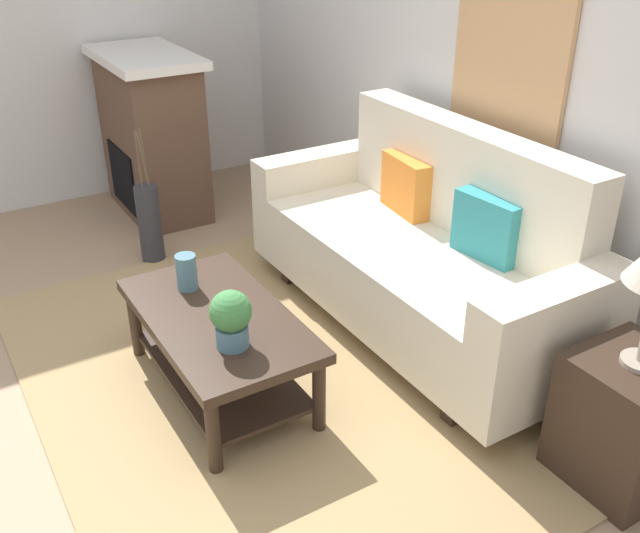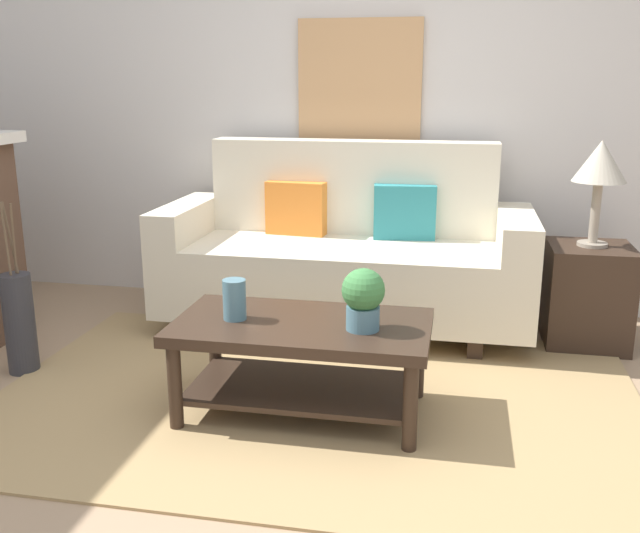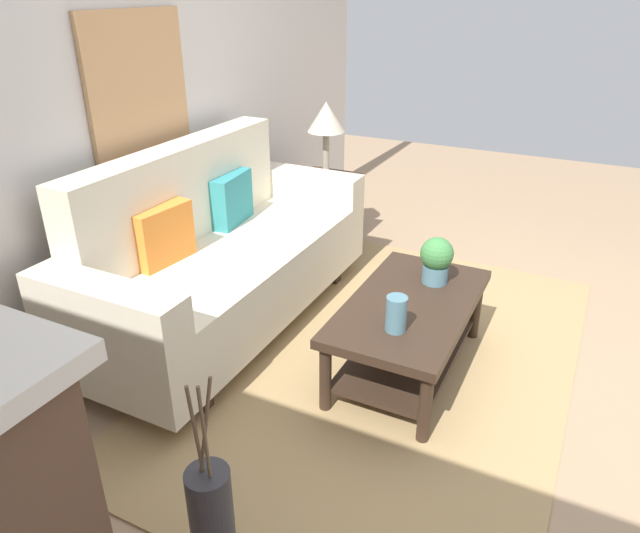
{
  "view_description": "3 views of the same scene",
  "coord_description": "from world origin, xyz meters",
  "px_view_note": "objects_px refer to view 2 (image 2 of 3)",
  "views": [
    {
      "loc": [
        2.58,
        -0.67,
        2.15
      ],
      "look_at": [
        -0.01,
        0.9,
        0.54
      ],
      "focal_mm": 40.02,
      "sensor_mm": 36.0,
      "label": 1
    },
    {
      "loc": [
        0.61,
        -2.46,
        1.45
      ],
      "look_at": [
        -0.06,
        0.93,
        0.52
      ],
      "focal_mm": 39.95,
      "sensor_mm": 36.0,
      "label": 2
    },
    {
      "loc": [
        -2.59,
        -0.39,
        1.92
      ],
      "look_at": [
        -0.09,
        0.86,
        0.55
      ],
      "focal_mm": 32.75,
      "sensor_mm": 36.0,
      "label": 3
    }
  ],
  "objects_px": {
    "throw_pillow_orange": "(296,208)",
    "potted_plant_tabletop": "(363,297)",
    "table_lamp": "(600,166)",
    "framed_painting": "(359,82)",
    "throw_pillow_teal": "(404,212)",
    "side_table": "(587,295)",
    "couch": "(346,256)",
    "tabletop_vase": "(234,300)",
    "coffee_table": "(302,347)",
    "floor_vase": "(20,324)"
  },
  "relations": [
    {
      "from": "side_table",
      "to": "throw_pillow_orange",
      "type": "bearing_deg",
      "value": 174.48
    },
    {
      "from": "throw_pillow_teal",
      "to": "potted_plant_tabletop",
      "type": "bearing_deg",
      "value": -92.37
    },
    {
      "from": "table_lamp",
      "to": "framed_painting",
      "type": "height_order",
      "value": "framed_painting"
    },
    {
      "from": "couch",
      "to": "side_table",
      "type": "relative_size",
      "value": 3.78
    },
    {
      "from": "throw_pillow_orange",
      "to": "potted_plant_tabletop",
      "type": "xyz_separation_m",
      "value": [
        0.6,
        -1.36,
        -0.11
      ]
    },
    {
      "from": "table_lamp",
      "to": "tabletop_vase",
      "type": "bearing_deg",
      "value": -144.6
    },
    {
      "from": "throw_pillow_orange",
      "to": "coffee_table",
      "type": "bearing_deg",
      "value": -76.03
    },
    {
      "from": "couch",
      "to": "table_lamp",
      "type": "relative_size",
      "value": 3.72
    },
    {
      "from": "couch",
      "to": "coffee_table",
      "type": "xyz_separation_m",
      "value": [
        0.0,
        -1.19,
        -0.12
      ]
    },
    {
      "from": "couch",
      "to": "potted_plant_tabletop",
      "type": "bearing_deg",
      "value": -77.65
    },
    {
      "from": "coffee_table",
      "to": "tabletop_vase",
      "type": "height_order",
      "value": "tabletop_vase"
    },
    {
      "from": "framed_painting",
      "to": "potted_plant_tabletop",
      "type": "bearing_deg",
      "value": -80.98
    },
    {
      "from": "throw_pillow_orange",
      "to": "throw_pillow_teal",
      "type": "distance_m",
      "value": 0.65
    },
    {
      "from": "throw_pillow_orange",
      "to": "potted_plant_tabletop",
      "type": "height_order",
      "value": "throw_pillow_orange"
    },
    {
      "from": "coffee_table",
      "to": "side_table",
      "type": "height_order",
      "value": "side_table"
    },
    {
      "from": "couch",
      "to": "throw_pillow_orange",
      "type": "xyz_separation_m",
      "value": [
        -0.33,
        0.13,
        0.25
      ]
    },
    {
      "from": "coffee_table",
      "to": "side_table",
      "type": "relative_size",
      "value": 1.96
    },
    {
      "from": "throw_pillow_orange",
      "to": "side_table",
      "type": "xyz_separation_m",
      "value": [
        1.69,
        -0.16,
        -0.4
      ]
    },
    {
      "from": "tabletop_vase",
      "to": "floor_vase",
      "type": "distance_m",
      "value": 1.24
    },
    {
      "from": "potted_plant_tabletop",
      "to": "couch",
      "type": "bearing_deg",
      "value": 102.35
    },
    {
      "from": "throw_pillow_teal",
      "to": "coffee_table",
      "type": "height_order",
      "value": "throw_pillow_teal"
    },
    {
      "from": "potted_plant_tabletop",
      "to": "coffee_table",
      "type": "bearing_deg",
      "value": 170.51
    },
    {
      "from": "throw_pillow_orange",
      "to": "side_table",
      "type": "relative_size",
      "value": 0.64
    },
    {
      "from": "couch",
      "to": "side_table",
      "type": "xyz_separation_m",
      "value": [
        1.36,
        -0.04,
        -0.15
      ]
    },
    {
      "from": "table_lamp",
      "to": "floor_vase",
      "type": "height_order",
      "value": "table_lamp"
    },
    {
      "from": "throw_pillow_teal",
      "to": "potted_plant_tabletop",
      "type": "distance_m",
      "value": 1.37
    },
    {
      "from": "couch",
      "to": "potted_plant_tabletop",
      "type": "height_order",
      "value": "couch"
    },
    {
      "from": "table_lamp",
      "to": "side_table",
      "type": "bearing_deg",
      "value": 180.0
    },
    {
      "from": "throw_pillow_orange",
      "to": "tabletop_vase",
      "type": "relative_size",
      "value": 2.03
    },
    {
      "from": "table_lamp",
      "to": "framed_painting",
      "type": "bearing_deg",
      "value": 159.66
    },
    {
      "from": "side_table",
      "to": "floor_vase",
      "type": "relative_size",
      "value": 1.1
    },
    {
      "from": "coffee_table",
      "to": "table_lamp",
      "type": "xyz_separation_m",
      "value": [
        1.36,
        1.15,
        0.68
      ]
    },
    {
      "from": "throw_pillow_teal",
      "to": "tabletop_vase",
      "type": "bearing_deg",
      "value": -114.84
    },
    {
      "from": "side_table",
      "to": "table_lamp",
      "type": "bearing_deg",
      "value": 0.0
    },
    {
      "from": "throw_pillow_teal",
      "to": "couch",
      "type": "bearing_deg",
      "value": -158.83
    },
    {
      "from": "table_lamp",
      "to": "throw_pillow_orange",
      "type": "bearing_deg",
      "value": 174.48
    },
    {
      "from": "throw_pillow_orange",
      "to": "floor_vase",
      "type": "distance_m",
      "value": 1.68
    },
    {
      "from": "table_lamp",
      "to": "couch",
      "type": "bearing_deg",
      "value": 178.46
    },
    {
      "from": "side_table",
      "to": "potted_plant_tabletop",
      "type": "bearing_deg",
      "value": -132.29
    },
    {
      "from": "throw_pillow_teal",
      "to": "side_table",
      "type": "bearing_deg",
      "value": -8.97
    },
    {
      "from": "potted_plant_tabletop",
      "to": "floor_vase",
      "type": "height_order",
      "value": "potted_plant_tabletop"
    },
    {
      "from": "table_lamp",
      "to": "framed_painting",
      "type": "xyz_separation_m",
      "value": [
        -1.36,
        0.5,
        0.42
      ]
    },
    {
      "from": "throw_pillow_teal",
      "to": "potted_plant_tabletop",
      "type": "xyz_separation_m",
      "value": [
        -0.06,
        -1.36,
        -0.11
      ]
    },
    {
      "from": "coffee_table",
      "to": "throw_pillow_orange",
      "type": "bearing_deg",
      "value": 103.97
    },
    {
      "from": "side_table",
      "to": "floor_vase",
      "type": "bearing_deg",
      "value": -161.2
    },
    {
      "from": "throw_pillow_orange",
      "to": "side_table",
      "type": "distance_m",
      "value": 1.74
    },
    {
      "from": "throw_pillow_orange",
      "to": "throw_pillow_teal",
      "type": "height_order",
      "value": "same"
    },
    {
      "from": "couch",
      "to": "coffee_table",
      "type": "height_order",
      "value": "couch"
    },
    {
      "from": "throw_pillow_teal",
      "to": "framed_painting",
      "type": "height_order",
      "value": "framed_painting"
    },
    {
      "from": "couch",
      "to": "tabletop_vase",
      "type": "height_order",
      "value": "couch"
    }
  ]
}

